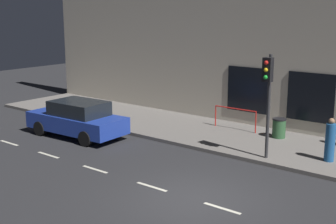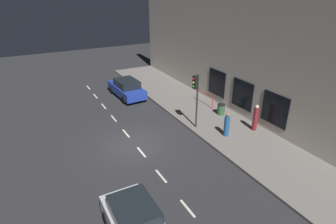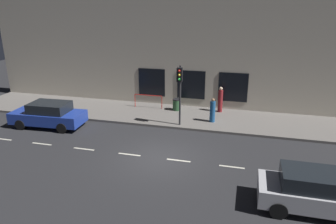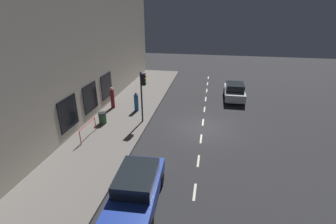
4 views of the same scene
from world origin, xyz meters
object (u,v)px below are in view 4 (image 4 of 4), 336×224
pedestrian_0 (112,98)px  traffic_light (143,87)px  parked_car_0 (234,91)px  trash_bin (102,118)px  parked_car_1 (136,189)px  pedestrian_1 (136,102)px

pedestrian_0 → traffic_light: bearing=31.8°
parked_car_0 → pedestrian_0: pedestrian_0 is taller
parked_car_0 → pedestrian_0: bearing=-157.3°
pedestrian_0 → trash_bin: 3.11m
parked_car_1 → trash_bin: parked_car_1 is taller
traffic_light → parked_car_1: 8.49m
pedestrian_0 → parked_car_0: bearing=87.9°
traffic_light → parked_car_1: traffic_light is taller
parked_car_0 → pedestrian_1: 9.35m
pedestrian_1 → parked_car_1: bearing=-94.2°
traffic_light → parked_car_0: size_ratio=0.98×
traffic_light → parked_car_1: size_ratio=0.82×
pedestrian_0 → pedestrian_1: pedestrian_0 is taller
traffic_light → pedestrian_1: 3.00m
pedestrian_0 → pedestrian_1: (-2.17, 0.28, -0.13)m
pedestrian_0 → trash_bin: bearing=-17.0°
parked_car_0 → pedestrian_0: 11.18m
pedestrian_0 → trash_bin: pedestrian_0 is taller
traffic_light → parked_car_0: (-6.95, -6.54, -2.06)m
parked_car_0 → parked_car_1: bearing=-109.3°
traffic_light → trash_bin: 3.81m
parked_car_1 → pedestrian_1: 10.39m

